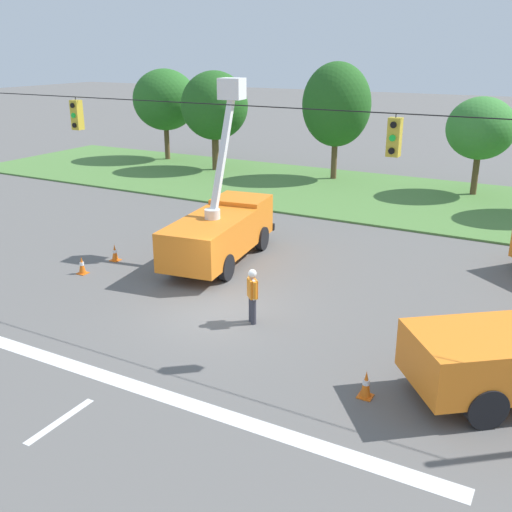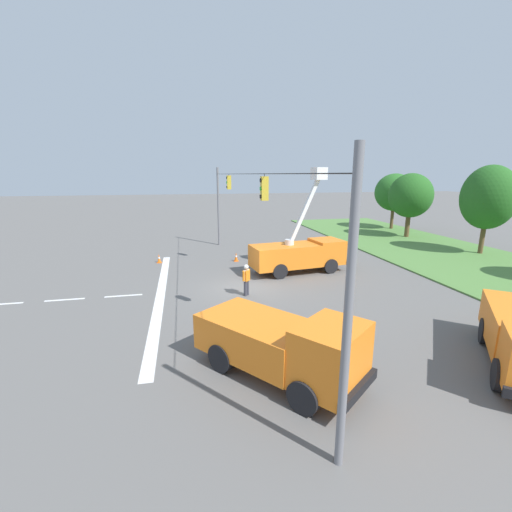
% 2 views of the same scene
% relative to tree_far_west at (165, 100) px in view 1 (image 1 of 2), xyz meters
% --- Properties ---
extents(ground_plane, '(200.00, 200.00, 0.00)m').
position_rel_tree_far_west_xyz_m(ground_plane, '(18.09, -21.66, -4.46)').
color(ground_plane, '#605E5B').
extents(grass_verge, '(56.00, 12.00, 0.10)m').
position_rel_tree_far_west_xyz_m(grass_verge, '(18.09, -3.66, -4.41)').
color(grass_verge, '#517F3D').
rests_on(grass_verge, ground).
extents(lane_markings, '(17.60, 15.25, 0.01)m').
position_rel_tree_far_west_xyz_m(lane_markings, '(18.09, -27.88, -4.45)').
color(lane_markings, silver).
rests_on(lane_markings, ground).
extents(signal_gantry, '(26.20, 0.33, 7.20)m').
position_rel_tree_far_west_xyz_m(signal_gantry, '(18.10, -21.66, -0.21)').
color(signal_gantry, slate).
rests_on(signal_gantry, ground).
extents(tree_far_west, '(4.84, 4.44, 6.68)m').
position_rel_tree_far_west_xyz_m(tree_far_west, '(0.00, 0.00, 0.00)').
color(tree_far_west, brown).
rests_on(tree_far_west, ground).
extents(tree_west, '(4.58, 4.31, 6.70)m').
position_rel_tree_far_west_xyz_m(tree_west, '(5.42, -1.73, -0.05)').
color(tree_west, brown).
rests_on(tree_west, ground).
extents(tree_centre, '(4.33, 4.01, 7.34)m').
position_rel_tree_far_west_xyz_m(tree_centre, '(13.70, -0.59, 0.28)').
color(tree_centre, brown).
rests_on(tree_centre, ground).
extents(tree_east, '(3.78, 4.11, 5.59)m').
position_rel_tree_far_west_xyz_m(tree_east, '(22.43, -0.80, -0.62)').
color(tree_east, brown).
rests_on(tree_east, ground).
extents(utility_truck_bucket_lift, '(3.12, 6.83, 7.02)m').
position_rel_tree_far_west_xyz_m(utility_truck_bucket_lift, '(15.56, -17.28, -3.07)').
color(utility_truck_bucket_lift, orange).
rests_on(utility_truck_bucket_lift, ground).
extents(road_worker, '(0.50, 0.49, 1.77)m').
position_rel_tree_far_west_xyz_m(road_worker, '(19.44, -21.69, -3.46)').
color(road_worker, '#383842').
rests_on(road_worker, ground).
extents(traffic_cone_foreground_left, '(0.36, 0.36, 0.69)m').
position_rel_tree_far_west_xyz_m(traffic_cone_foreground_left, '(11.80, -19.34, -4.12)').
color(traffic_cone_foreground_left, orange).
rests_on(traffic_cone_foreground_left, ground).
extents(traffic_cone_foreground_right, '(0.36, 0.36, 0.69)m').
position_rel_tree_far_west_xyz_m(traffic_cone_foreground_right, '(11.70, -21.06, -4.12)').
color(traffic_cone_foreground_right, orange).
rests_on(traffic_cone_foreground_right, ground).
extents(traffic_cone_mid_left, '(0.36, 0.36, 0.72)m').
position_rel_tree_far_west_xyz_m(traffic_cone_mid_left, '(23.93, -24.04, -4.10)').
color(traffic_cone_mid_left, orange).
rests_on(traffic_cone_mid_left, ground).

